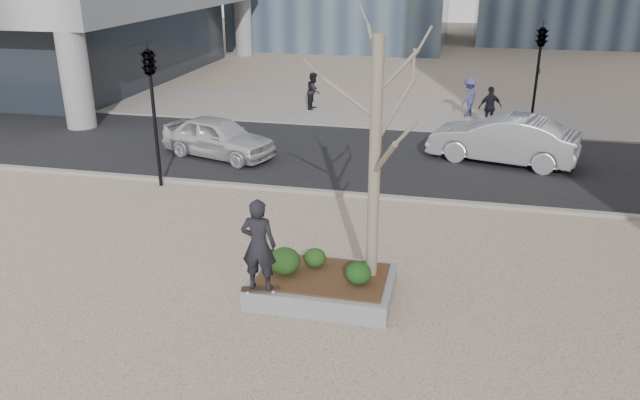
% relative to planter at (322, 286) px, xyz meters
% --- Properties ---
extents(ground, '(120.00, 120.00, 0.00)m').
position_rel_planter_xyz_m(ground, '(-1.00, 0.00, -0.23)').
color(ground, tan).
rests_on(ground, ground).
extents(street, '(60.00, 8.00, 0.02)m').
position_rel_planter_xyz_m(street, '(-1.00, 10.00, -0.21)').
color(street, black).
rests_on(street, ground).
extents(far_sidewalk, '(60.00, 6.00, 0.02)m').
position_rel_planter_xyz_m(far_sidewalk, '(-1.00, 17.00, -0.21)').
color(far_sidewalk, gray).
rests_on(far_sidewalk, ground).
extents(planter, '(3.00, 2.00, 0.45)m').
position_rel_planter_xyz_m(planter, '(0.00, 0.00, 0.00)').
color(planter, gray).
rests_on(planter, ground).
extents(planter_mulch, '(2.70, 1.70, 0.04)m').
position_rel_planter_xyz_m(planter_mulch, '(0.00, 0.00, 0.25)').
color(planter_mulch, '#382314').
rests_on(planter_mulch, planter).
extents(sycamore_tree, '(2.80, 2.80, 6.60)m').
position_rel_planter_xyz_m(sycamore_tree, '(1.00, 0.30, 3.56)').
color(sycamore_tree, gray).
rests_on(sycamore_tree, planter_mulch).
extents(shrub_left, '(0.68, 0.68, 0.58)m').
position_rel_planter_xyz_m(shrub_left, '(-0.81, -0.09, 0.55)').
color(shrub_left, '#1B3912').
rests_on(shrub_left, planter_mulch).
extents(shrub_middle, '(0.49, 0.49, 0.41)m').
position_rel_planter_xyz_m(shrub_middle, '(-0.25, 0.37, 0.47)').
color(shrub_middle, '#153C13').
rests_on(shrub_middle, planter_mulch).
extents(shrub_right, '(0.55, 0.55, 0.47)m').
position_rel_planter_xyz_m(shrub_right, '(0.80, -0.17, 0.50)').
color(shrub_right, '#153811').
rests_on(shrub_right, planter_mulch).
extents(skateboard, '(0.80, 0.41, 0.08)m').
position_rel_planter_xyz_m(skateboard, '(-1.10, -0.88, 0.26)').
color(skateboard, black).
rests_on(skateboard, planter).
extents(skateboarder, '(0.72, 0.48, 1.94)m').
position_rel_planter_xyz_m(skateboarder, '(-1.10, -0.88, 1.27)').
color(skateboarder, black).
rests_on(skateboarder, skateboard).
extents(police_car, '(4.59, 2.91, 1.46)m').
position_rel_planter_xyz_m(police_car, '(-5.78, 8.85, 0.52)').
color(police_car, silver).
rests_on(police_car, street).
extents(car_silver, '(5.32, 2.90, 1.66)m').
position_rel_planter_xyz_m(car_silver, '(4.16, 10.41, 0.63)').
color(car_silver, '#ABAEB3').
rests_on(car_silver, street).
extents(pedestrian_a, '(0.68, 0.86, 1.71)m').
position_rel_planter_xyz_m(pedestrian_a, '(-4.15, 16.93, 0.66)').
color(pedestrian_a, black).
rests_on(pedestrian_a, far_sidewalk).
extents(pedestrian_b, '(1.06, 1.28, 1.72)m').
position_rel_planter_xyz_m(pedestrian_b, '(3.00, 17.10, 0.66)').
color(pedestrian_b, '#3D406F').
rests_on(pedestrian_b, far_sidewalk).
extents(pedestrian_c, '(1.10, 0.79, 1.73)m').
position_rel_planter_xyz_m(pedestrian_c, '(3.86, 15.24, 0.66)').
color(pedestrian_c, black).
rests_on(pedestrian_c, far_sidewalk).
extents(traffic_light_near, '(0.60, 2.48, 4.50)m').
position_rel_planter_xyz_m(traffic_light_near, '(-6.50, 5.60, 2.02)').
color(traffic_light_near, black).
rests_on(traffic_light_near, ground).
extents(traffic_light_far, '(0.60, 2.48, 4.50)m').
position_rel_planter_xyz_m(traffic_light_far, '(5.50, 14.60, 2.02)').
color(traffic_light_far, black).
rests_on(traffic_light_far, ground).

